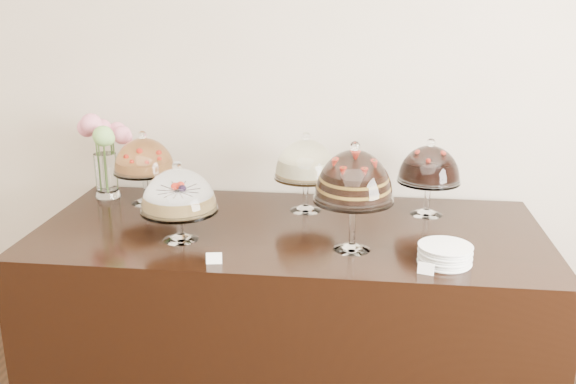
# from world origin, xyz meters

# --- Properties ---
(wall_back) EXTENTS (5.00, 0.04, 3.00)m
(wall_back) POSITION_xyz_m (0.00, 3.00, 1.50)
(wall_back) COLOR beige
(wall_back) RESTS_ON ground
(display_counter) EXTENTS (2.20, 1.00, 0.90)m
(display_counter) POSITION_xyz_m (-0.04, 2.45, 0.45)
(display_counter) COLOR black
(display_counter) RESTS_ON ground
(cake_stand_sugar_sponge) EXTENTS (0.32, 0.32, 0.34)m
(cake_stand_sugar_sponge) POSITION_xyz_m (-0.47, 2.26, 1.10)
(cake_stand_sugar_sponge) COLOR white
(cake_stand_sugar_sponge) RESTS_ON display_counter
(cake_stand_choco_layer) EXTENTS (0.32, 0.32, 0.44)m
(cake_stand_choco_layer) POSITION_xyz_m (0.24, 2.24, 1.19)
(cake_stand_choco_layer) COLOR white
(cake_stand_choco_layer) RESTS_ON display_counter
(cake_stand_cheesecake) EXTENTS (0.30, 0.30, 0.38)m
(cake_stand_cheesecake) POSITION_xyz_m (0.01, 2.69, 1.13)
(cake_stand_cheesecake) COLOR white
(cake_stand_cheesecake) RESTS_ON display_counter
(cake_stand_dark_choco) EXTENTS (0.29, 0.29, 0.36)m
(cake_stand_dark_choco) POSITION_xyz_m (0.57, 2.70, 1.13)
(cake_stand_dark_choco) COLOR white
(cake_stand_dark_choco) RESTS_ON display_counter
(cake_stand_fruit_tart) EXTENTS (0.30, 0.30, 0.36)m
(cake_stand_fruit_tart) POSITION_xyz_m (-0.77, 2.71, 1.12)
(cake_stand_fruit_tart) COLOR white
(cake_stand_fruit_tart) RESTS_ON display_counter
(flower_vase) EXTENTS (0.27, 0.30, 0.43)m
(flower_vase) POSITION_xyz_m (-1.00, 2.78, 1.17)
(flower_vase) COLOR white
(flower_vase) RESTS_ON display_counter
(plate_stack) EXTENTS (0.20, 0.20, 0.07)m
(plate_stack) POSITION_xyz_m (0.59, 2.14, 0.94)
(plate_stack) COLOR white
(plate_stack) RESTS_ON display_counter
(price_card_left) EXTENTS (0.06, 0.03, 0.04)m
(price_card_left) POSITION_xyz_m (-0.28, 2.03, 0.92)
(price_card_left) COLOR white
(price_card_left) RESTS_ON display_counter
(price_card_right) EXTENTS (0.06, 0.03, 0.04)m
(price_card_right) POSITION_xyz_m (0.52, 2.03, 0.92)
(price_card_right) COLOR white
(price_card_right) RESTS_ON display_counter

